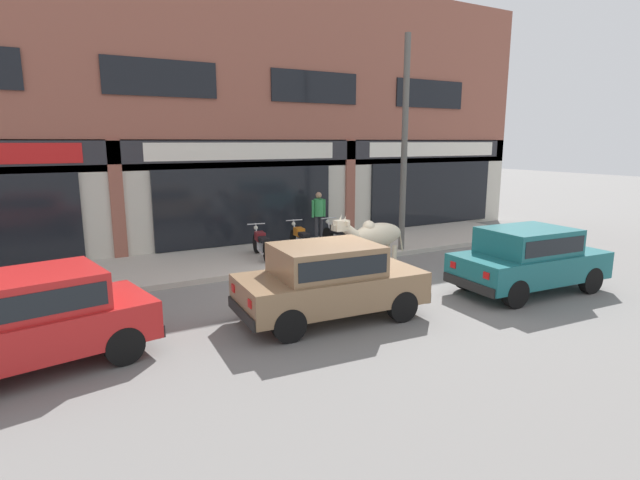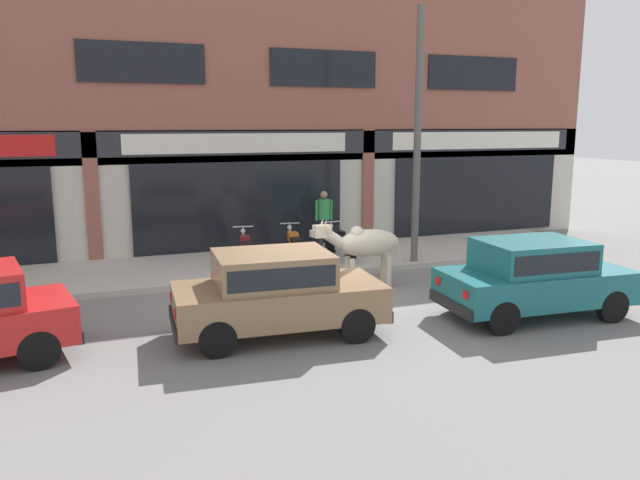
# 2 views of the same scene
# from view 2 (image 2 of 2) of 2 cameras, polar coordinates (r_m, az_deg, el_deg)

# --- Properties ---
(ground_plane) EXTENTS (90.00, 90.00, 0.00)m
(ground_plane) POSITION_cam_2_polar(r_m,az_deg,el_deg) (12.35, -0.87, -6.24)
(ground_plane) COLOR slate
(sidewalk) EXTENTS (19.00, 3.39, 0.14)m
(sidewalk) POSITION_cam_2_polar(r_m,az_deg,el_deg) (15.92, -5.68, -2.16)
(sidewalk) COLOR #B7AFA3
(sidewalk) RESTS_ON ground
(shop_building) EXTENTS (23.00, 1.40, 8.45)m
(shop_building) POSITION_cam_2_polar(r_m,az_deg,el_deg) (17.42, -7.67, 11.94)
(shop_building) COLOR #8E5142
(shop_building) RESTS_ON ground
(cow) EXTENTS (2.15, 0.55, 1.61)m
(cow) POSITION_cam_2_polar(r_m,az_deg,el_deg) (13.56, 4.08, -0.34)
(cow) COLOR beige
(cow) RESTS_ON ground
(car_0) EXTENTS (3.70, 1.84, 1.46)m
(car_0) POSITION_cam_2_polar(r_m,az_deg,el_deg) (10.60, -4.00, -4.55)
(car_0) COLOR black
(car_0) RESTS_ON ground
(car_1) EXTENTS (3.69, 1.82, 1.46)m
(car_1) POSITION_cam_2_polar(r_m,az_deg,el_deg) (12.27, 18.98, -3.00)
(car_1) COLOR black
(car_1) RESTS_ON ground
(motorcycle_0) EXTENTS (0.60, 1.80, 0.88)m
(motorcycle_0) POSITION_cam_2_polar(r_m,az_deg,el_deg) (15.43, -6.84, -0.87)
(motorcycle_0) COLOR black
(motorcycle_0) RESTS_ON sidewalk
(motorcycle_1) EXTENTS (0.58, 1.81, 0.88)m
(motorcycle_1) POSITION_cam_2_polar(r_m,az_deg,el_deg) (15.86, -2.41, -0.49)
(motorcycle_1) COLOR black
(motorcycle_1) RESTS_ON sidewalk
(motorcycle_2) EXTENTS (0.52, 1.81, 0.88)m
(motorcycle_2) POSITION_cam_2_polar(r_m,az_deg,el_deg) (16.13, 1.86, -0.30)
(motorcycle_2) COLOR black
(motorcycle_2) RESTS_ON sidewalk
(pedestrian) EXTENTS (0.50, 0.32, 1.60)m
(pedestrian) POSITION_cam_2_polar(r_m,az_deg,el_deg) (17.31, 0.36, 2.47)
(pedestrian) COLOR #2D2D33
(pedestrian) RESTS_ON sidewalk
(utility_pole) EXTENTS (0.18, 0.18, 6.20)m
(utility_pole) POSITION_cam_2_polar(r_m,az_deg,el_deg) (15.66, 8.90, 9.24)
(utility_pole) COLOR #595651
(utility_pole) RESTS_ON sidewalk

